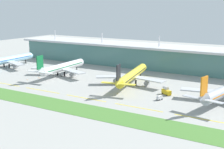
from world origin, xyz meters
The scene contains 16 objects.
ground_plane centered at (0.00, 0.00, 0.00)m, with size 600.00×600.00×0.00m, color #9E9E99.
terminal_building centered at (0.00, 101.61, 9.92)m, with size 288.00×34.00×28.44m.
airliner_nearest centered at (-116.97, 38.63, 6.45)m, with size 48.78×63.77×18.90m.
airliner_near_middle centered at (-54.49, 36.71, 6.44)m, with size 48.73×59.69×18.90m.
airliner_center centered at (4.65, 38.92, 6.45)m, with size 47.83×67.17×18.90m.
taxiway_stripe_west centered at (-71.00, -4.37, 0.02)m, with size 28.00×0.70×0.04m, color yellow.
taxiway_stripe_mid_west centered at (-37.00, -4.37, 0.02)m, with size 28.00×0.70×0.04m, color yellow.
taxiway_stripe_centre centered at (-3.00, -4.37, 0.02)m, with size 28.00×0.70×0.04m, color yellow.
taxiway_stripe_mid_east centered at (31.00, -4.37, 0.02)m, with size 28.00×0.70×0.04m, color yellow.
taxiway_stripe_east centered at (65.00, -4.37, 0.02)m, with size 28.00×0.70×0.04m, color yellow.
grass_verge centered at (0.00, -22.56, 0.05)m, with size 300.00×18.00×0.10m, color #477A33.
fuel_truck centered at (34.26, 26.95, 2.26)m, with size 7.37×6.30×4.95m.
baggage_cart centered at (35.13, 14.40, 1.26)m, with size 2.93×3.98×2.48m.
safety_cone_left_wingtip centered at (-62.10, 20.17, 0.35)m, with size 0.56×0.56×0.70m, color orange.
safety_cone_nose_front centered at (-66.48, 11.76, 0.35)m, with size 0.56×0.56×0.70m, color orange.
safety_cone_right_wingtip centered at (-65.08, 21.63, 0.35)m, with size 0.56×0.56×0.70m, color orange.
Camera 1 is at (101.95, -149.67, 52.75)m, focal length 51.28 mm.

